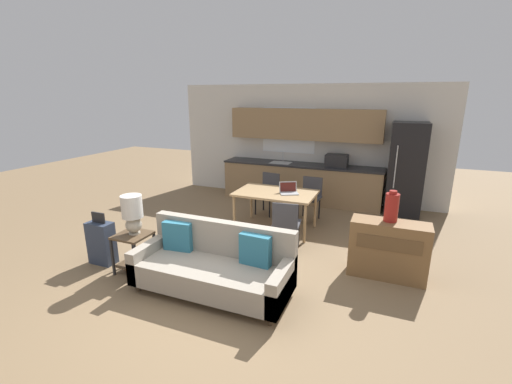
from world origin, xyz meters
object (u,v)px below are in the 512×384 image
at_px(suitcase, 102,243).
at_px(dining_table, 276,195).
at_px(dining_chair_near_right, 286,223).
at_px(couch, 215,266).
at_px(table_lamp, 132,212).
at_px(laptop, 289,191).
at_px(refrigerator, 406,169).
at_px(credenza, 388,250).
at_px(dining_chair_far_right, 310,196).
at_px(side_table, 134,247).
at_px(vase, 392,207).
at_px(dining_chair_far_left, 268,191).

bearing_deg(suitcase, dining_table, 49.07).
height_order(dining_table, dining_chair_near_right, dining_chair_near_right).
distance_m(couch, table_lamp, 1.40).
relative_size(couch, laptop, 5.00).
bearing_deg(refrigerator, credenza, -93.91).
bearing_deg(dining_chair_far_right, side_table, -117.11).
xyz_separation_m(couch, side_table, (-1.30, -0.01, 0.05)).
height_order(dining_chair_near_right, suitcase, dining_chair_near_right).
distance_m(vase, dining_chair_near_right, 1.61).
height_order(dining_table, table_lamp, table_lamp).
xyz_separation_m(side_table, dining_chair_far_right, (1.80, 3.07, 0.12)).
bearing_deg(couch, laptop, 83.16).
bearing_deg(table_lamp, vase, 20.15).
bearing_deg(dining_chair_near_right, dining_chair_far_right, -97.29).
bearing_deg(dining_chair_far_left, couch, -73.84).
bearing_deg(dining_chair_far_right, table_lamp, -117.27).
height_order(credenza, laptop, laptop).
distance_m(dining_table, couch, 2.30).
distance_m(refrigerator, vase, 2.92).
bearing_deg(laptop, dining_chair_far_left, 102.44).
xyz_separation_m(side_table, credenza, (3.34, 1.21, 0.02)).
height_order(side_table, dining_chair_far_right, dining_chair_far_right).
bearing_deg(dining_chair_far_left, credenza, -29.09).
bearing_deg(laptop, refrigerator, 15.16).
bearing_deg(dining_chair_far_left, refrigerator, 30.21).
distance_m(side_table, dining_chair_far_right, 3.56).
distance_m(credenza, suitcase, 4.14).
bearing_deg(side_table, couch, 0.30).
xyz_separation_m(vase, dining_chair_near_right, (-1.52, 0.18, -0.51)).
bearing_deg(dining_table, vase, -27.32).
height_order(couch, vase, vase).
height_order(refrigerator, table_lamp, refrigerator).
height_order(vase, dining_chair_far_right, vase).
bearing_deg(refrigerator, side_table, -130.39).
height_order(dining_table, side_table, dining_table).
bearing_deg(couch, vase, 31.59).
relative_size(dining_table, dining_chair_near_right, 1.69).
relative_size(dining_chair_near_right, dining_chair_far_right, 1.00).
bearing_deg(dining_table, dining_chair_far_right, 59.47).
bearing_deg(dining_chair_far_right, refrigerator, 35.41).
bearing_deg(suitcase, dining_chair_far_left, 63.97).
distance_m(dining_chair_far_left, dining_chair_near_right, 1.91).
height_order(refrigerator, laptop, refrigerator).
bearing_deg(dining_chair_near_right, dining_chair_far_left, -68.48).
height_order(vase, dining_chair_far_left, vase).
bearing_deg(table_lamp, couch, -1.29).
bearing_deg(dining_chair_far_left, suitcase, -107.56).
bearing_deg(credenza, laptop, 148.38).
xyz_separation_m(refrigerator, laptop, (-1.97, -1.87, -0.19)).
xyz_separation_m(dining_table, dining_chair_far_right, (0.47, 0.79, -0.17)).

